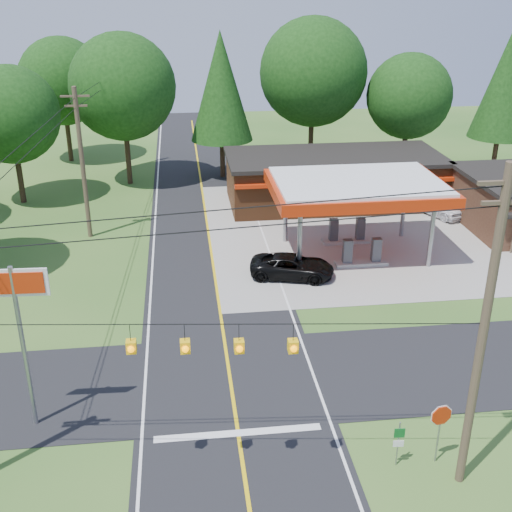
{
  "coord_description": "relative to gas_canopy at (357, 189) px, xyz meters",
  "views": [
    {
      "loc": [
        -1.75,
        -23.51,
        16.3
      ],
      "look_at": [
        2.0,
        7.0,
        2.8
      ],
      "focal_mm": 45.0,
      "sensor_mm": 36.0,
      "label": 1
    }
  ],
  "objects": [
    {
      "name": "utility_pole_far_left",
      "position": [
        -17.0,
        5.0,
        0.93
      ],
      "size": [
        1.8,
        0.3,
        10.0
      ],
      "color": "#473828",
      "rests_on": "ground"
    },
    {
      "name": "convenience_store",
      "position": [
        1.0,
        9.98,
        -2.35
      ],
      "size": [
        16.4,
        7.55,
        3.8
      ],
      "color": "brown",
      "rests_on": "ground"
    },
    {
      "name": "big_stop_sign",
      "position": [
        -16.89,
        -15.01,
        0.82
      ],
      "size": [
        2.54,
        0.23,
        6.84
      ],
      "color": "gray",
      "rests_on": "ground"
    },
    {
      "name": "suv_car",
      "position": [
        -4.5,
        -3.0,
        -3.59
      ],
      "size": [
        5.95,
        5.95,
        1.36
      ],
      "primitive_type": "imported",
      "rotation": [
        0.0,
        0.0,
        1.31
      ],
      "color": "black",
      "rests_on": "ground"
    },
    {
      "name": "route_sign_post",
      "position": [
        -3.48,
        -19.02,
        -3.16
      ],
      "size": [
        0.39,
        0.1,
        1.88
      ],
      "color": "gray",
      "rests_on": "ground"
    },
    {
      "name": "utility_pole_near_right",
      "position": [
        -1.5,
        -20.0,
        1.69
      ],
      "size": [
        1.8,
        0.3,
        11.5
      ],
      "color": "#473828",
      "rests_on": "ground"
    },
    {
      "name": "gas_canopy",
      "position": [
        0.0,
        0.0,
        0.0
      ],
      "size": [
        10.6,
        7.4,
        4.88
      ],
      "color": "gray",
      "rests_on": "ground"
    },
    {
      "name": "treeline_backdrop",
      "position": [
        -8.18,
        11.01,
        3.22
      ],
      "size": [
        70.27,
        51.59,
        13.3
      ],
      "color": "#332316",
      "rests_on": "ground"
    },
    {
      "name": "sedan_car",
      "position": [
        8.0,
        6.28,
        -3.48
      ],
      "size": [
        6.09,
        6.09,
        1.56
      ],
      "primitive_type": "imported",
      "rotation": [
        0.0,
        0.0,
        0.43
      ],
      "color": "white",
      "rests_on": "ground"
    },
    {
      "name": "main_highway",
      "position": [
        -9.0,
        -13.0,
        -4.26
      ],
      "size": [
        8.0,
        120.0,
        0.02
      ],
      "primitive_type": "cube",
      "color": "black",
      "rests_on": "ground"
    },
    {
      "name": "utility_pole_north",
      "position": [
        -15.5,
        22.0,
        0.48
      ],
      "size": [
        0.3,
        0.3,
        9.5
      ],
      "color": "#473828",
      "rests_on": "ground"
    },
    {
      "name": "overhead_beacons",
      "position": [
        -10.0,
        -19.0,
        1.95
      ],
      "size": [
        17.04,
        2.04,
        1.03
      ],
      "color": "black",
      "rests_on": "ground"
    },
    {
      "name": "ground",
      "position": [
        -9.0,
        -13.0,
        -4.27
      ],
      "size": [
        120.0,
        120.0,
        0.0
      ],
      "primitive_type": "plane",
      "color": "#2F5B20",
      "rests_on": "ground"
    },
    {
      "name": "octagonal_stop_sign",
      "position": [
        -2.0,
        -19.01,
        -2.41
      ],
      "size": [
        0.86,
        0.17,
        2.49
      ],
      "color": "gray",
      "rests_on": "ground"
    },
    {
      "name": "cross_road",
      "position": [
        -9.0,
        -13.0,
        -4.25
      ],
      "size": [
        70.0,
        7.0,
        0.02
      ],
      "primitive_type": "cube",
      "color": "black",
      "rests_on": "ground"
    },
    {
      "name": "lane_center_yellow",
      "position": [
        -9.0,
        -13.0,
        -4.24
      ],
      "size": [
        0.15,
        110.0,
        0.0
      ],
      "primitive_type": "cube",
      "color": "yellow",
      "rests_on": "main_highway"
    }
  ]
}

